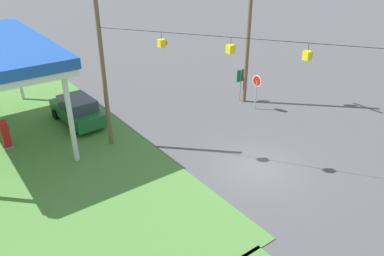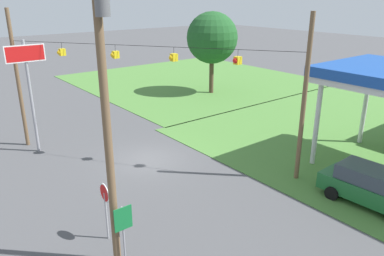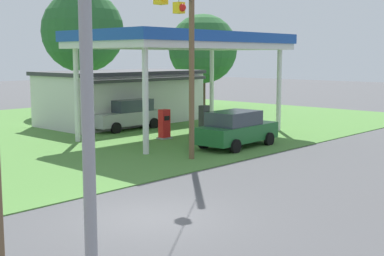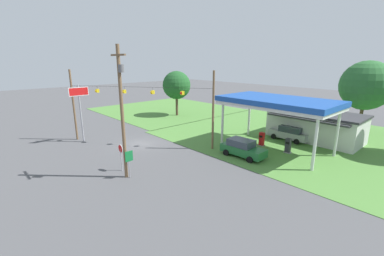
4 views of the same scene
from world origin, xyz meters
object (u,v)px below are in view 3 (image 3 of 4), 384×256
(gas_station_store, at_px, (122,97))
(car_at_pumps_front, at_px, (236,129))
(fuel_pump_far, at_px, (204,120))
(stop_sign_overhead, at_px, (89,23))
(tree_far_back, at_px, (203,49))
(tree_behind_station, at_px, (83,32))
(fuel_pump_near, at_px, (164,125))
(gas_station_canopy, at_px, (185,42))
(car_at_pumps_rear, at_px, (126,114))

(gas_station_store, distance_m, car_at_pumps_front, 11.93)
(fuel_pump_far, bearing_deg, stop_sign_overhead, -142.05)
(tree_far_back, bearing_deg, tree_behind_station, 139.59)
(fuel_pump_near, bearing_deg, gas_station_canopy, 0.05)
(car_at_pumps_front, xyz_separation_m, tree_far_back, (12.60, 13.51, 4.15))
(gas_station_canopy, distance_m, car_at_pumps_front, 6.34)
(tree_behind_station, bearing_deg, stop_sign_overhead, -125.50)
(car_at_pumps_rear, height_order, stop_sign_overhead, stop_sign_overhead)
(car_at_pumps_front, distance_m, car_at_pumps_rear, 9.02)
(gas_station_canopy, xyz_separation_m, tree_far_back, (11.58, 9.00, -0.19))
(gas_station_canopy, distance_m, car_at_pumps_rear, 6.26)
(fuel_pump_near, distance_m, car_at_pumps_front, 4.55)
(fuel_pump_near, relative_size, stop_sign_overhead, 0.23)
(gas_station_canopy, bearing_deg, gas_station_store, 79.29)
(fuel_pump_far, relative_size, car_at_pumps_front, 0.35)
(tree_behind_station, xyz_separation_m, tree_far_back, (7.42, -6.31, -1.37))
(gas_station_canopy, distance_m, stop_sign_overhead, 22.74)
(stop_sign_overhead, relative_size, tree_behind_station, 0.72)
(gas_station_store, distance_m, fuel_pump_far, 7.23)
(stop_sign_overhead, relative_size, tree_far_back, 0.88)
(gas_station_canopy, relative_size, gas_station_store, 1.12)
(stop_sign_overhead, distance_m, tree_behind_station, 36.98)
(fuel_pump_far, bearing_deg, gas_station_store, 92.22)
(fuel_pump_near, bearing_deg, tree_behind_station, 69.29)
(gas_station_canopy, bearing_deg, car_at_pumps_rear, 96.65)
(car_at_pumps_front, xyz_separation_m, car_at_pumps_rear, (0.50, 9.00, 0.02))
(car_at_pumps_front, height_order, tree_far_back, tree_far_back)
(fuel_pump_near, bearing_deg, car_at_pumps_front, -82.38)
(car_at_pumps_rear, bearing_deg, car_at_pumps_front, 86.61)
(car_at_pumps_front, bearing_deg, gas_station_store, 75.97)
(car_at_pumps_front, xyz_separation_m, stop_sign_overhead, (-16.27, -10.26, 4.01))
(fuel_pump_far, relative_size, car_at_pumps_rear, 0.34)
(car_at_pumps_front, relative_size, car_at_pumps_rear, 0.98)
(fuel_pump_near, height_order, stop_sign_overhead, stop_sign_overhead)
(tree_behind_station, distance_m, tree_far_back, 9.83)
(fuel_pump_near, relative_size, car_at_pumps_front, 0.35)
(gas_station_store, distance_m, fuel_pump_near, 7.82)
(gas_station_canopy, xyz_separation_m, fuel_pump_far, (1.63, -0.00, -4.50))
(gas_station_canopy, relative_size, tree_behind_station, 1.25)
(stop_sign_overhead, height_order, tree_far_back, tree_far_back)
(gas_station_canopy, height_order, tree_behind_station, tree_behind_station)
(fuel_pump_far, bearing_deg, gas_station_canopy, 179.95)
(fuel_pump_near, xyz_separation_m, car_at_pumps_front, (0.60, -4.50, 0.16))
(stop_sign_overhead, bearing_deg, car_at_pumps_front, 32.23)
(fuel_pump_far, xyz_separation_m, car_at_pumps_rear, (-2.16, 4.50, 0.18))
(tree_far_back, bearing_deg, stop_sign_overhead, -140.54)
(gas_station_canopy, bearing_deg, car_at_pumps_front, -102.85)
(car_at_pumps_front, distance_m, tree_far_back, 18.93)
(tree_behind_station, bearing_deg, car_at_pumps_rear, -113.42)
(tree_behind_station, bearing_deg, fuel_pump_far, -99.38)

